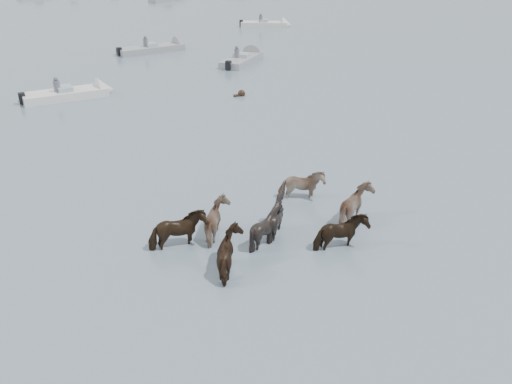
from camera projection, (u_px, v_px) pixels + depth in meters
ground at (283, 249)px, 15.82m from camera, size 400.00×400.00×0.00m
pony_herd at (273, 224)px, 16.33m from camera, size 7.48×4.51×1.48m
swimming_pony at (241, 94)px, 30.81m from camera, size 0.72×0.44×0.44m
motorboat_b at (79, 93)px, 30.52m from camera, size 5.31×1.89×1.92m
motorboat_c at (160, 48)px, 42.54m from camera, size 5.96×1.83×1.92m
motorboat_d at (246, 58)px, 39.07m from camera, size 5.06×4.29×1.92m
motorboat_e at (271, 24)px, 53.72m from camera, size 5.13×4.20×1.92m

